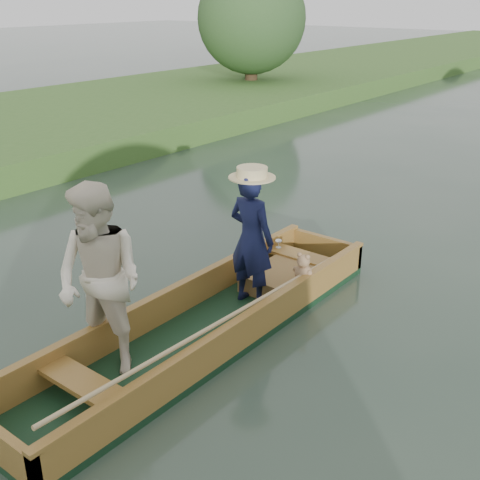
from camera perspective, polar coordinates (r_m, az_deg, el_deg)
The scene contains 2 objects.
ground at distance 6.63m, azimuth -3.26°, elevation -9.18°, with size 120.00×120.00×0.00m, color #283D30.
punt at distance 6.21m, azimuth -5.98°, elevation -4.56°, with size 1.36×5.00×1.94m.
Camera 1 is at (3.79, -4.19, 3.46)m, focal length 45.00 mm.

